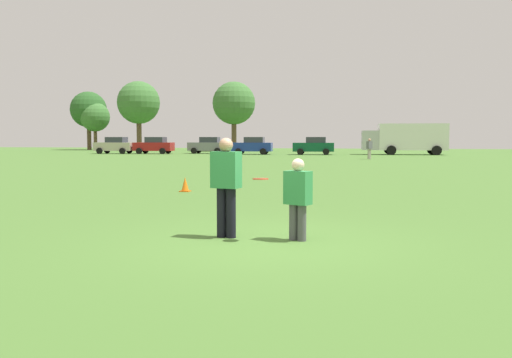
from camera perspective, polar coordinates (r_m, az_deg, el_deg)
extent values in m
plane|color=#47702D|center=(9.16, 0.67, -6.68)|extent=(157.54, 157.54, 0.00)
cylinder|color=black|center=(9.54, -3.68, -3.56)|extent=(0.17, 0.17, 0.88)
cylinder|color=black|center=(9.46, -2.67, -3.63)|extent=(0.17, 0.17, 0.88)
cube|color=#338C4C|center=(9.43, -3.20, 0.98)|extent=(0.54, 0.38, 0.64)
sphere|color=tan|center=(9.41, -3.21, 3.64)|extent=(0.24, 0.24, 0.24)
cylinder|color=#4C4C51|center=(9.22, 4.89, -4.66)|extent=(0.15, 0.15, 0.62)
cylinder|color=#4C4C51|center=(9.30, 4.00, -4.57)|extent=(0.15, 0.15, 0.62)
cube|color=#338C4C|center=(9.18, 4.47, -0.93)|extent=(0.50, 0.41, 0.57)
sphere|color=beige|center=(9.16, 4.48, 1.50)|extent=(0.22, 0.22, 0.22)
cylinder|color=#E54C33|center=(9.06, 0.48, 0.01)|extent=(0.27, 0.27, 0.04)
cube|color=#D8590C|center=(17.72, -7.53, -1.28)|extent=(0.32, 0.32, 0.03)
cone|color=orange|center=(17.70, -7.54, -0.51)|extent=(0.24, 0.24, 0.45)
cube|color=#B7AD99|center=(60.91, -14.80, 3.35)|extent=(4.29, 2.03, 0.90)
cube|color=#2D333D|center=(60.81, -14.59, 4.03)|extent=(2.09, 1.75, 0.64)
cylinder|color=black|center=(60.53, -16.30, 2.89)|extent=(0.67, 0.26, 0.66)
cylinder|color=black|center=(62.35, -15.53, 2.95)|extent=(0.67, 0.26, 0.66)
cylinder|color=black|center=(59.50, -14.01, 2.91)|extent=(0.67, 0.26, 0.66)
cylinder|color=black|center=(61.35, -13.30, 2.97)|extent=(0.67, 0.26, 0.66)
cube|color=maroon|center=(59.50, -10.81, 3.40)|extent=(4.29, 2.03, 0.90)
cube|color=#2D333D|center=(59.41, -10.59, 4.09)|extent=(2.09, 1.75, 0.64)
cylinder|color=black|center=(59.01, -12.31, 2.93)|extent=(0.67, 0.26, 0.66)
cylinder|color=black|center=(60.89, -11.65, 2.98)|extent=(0.67, 0.26, 0.66)
cylinder|color=black|center=(58.15, -9.91, 2.95)|extent=(0.67, 0.26, 0.66)
cylinder|color=black|center=(60.05, -9.31, 3.00)|extent=(0.67, 0.26, 0.66)
cube|color=slate|center=(59.67, -5.16, 3.46)|extent=(4.29, 2.03, 0.90)
cube|color=#2D333D|center=(59.61, -4.93, 4.15)|extent=(2.09, 1.75, 0.64)
cylinder|color=black|center=(59.03, -6.61, 3.00)|extent=(0.67, 0.26, 0.66)
cylinder|color=black|center=(60.97, -6.13, 3.05)|extent=(0.67, 0.26, 0.66)
cylinder|color=black|center=(58.42, -4.14, 3.01)|extent=(0.67, 0.26, 0.66)
cylinder|color=black|center=(60.37, -3.73, 3.05)|extent=(0.67, 0.26, 0.66)
cube|color=navy|center=(56.42, -0.43, 3.42)|extent=(4.29, 2.03, 0.90)
cube|color=#2D333D|center=(56.37, -0.18, 4.16)|extent=(2.09, 1.75, 0.64)
cylinder|color=black|center=(55.66, -1.91, 2.95)|extent=(0.67, 0.26, 0.66)
cylinder|color=black|center=(57.62, -1.56, 3.00)|extent=(0.67, 0.26, 0.66)
cylinder|color=black|center=(55.26, 0.75, 2.94)|extent=(0.67, 0.26, 0.66)
cylinder|color=black|center=(57.24, 1.01, 2.99)|extent=(0.67, 0.26, 0.66)
cube|color=#0C4C2D|center=(55.76, 6.13, 3.39)|extent=(4.29, 2.03, 0.90)
cube|color=#2D333D|center=(55.75, 6.39, 4.13)|extent=(2.09, 1.75, 0.64)
cylinder|color=black|center=(54.84, 4.72, 2.91)|extent=(0.67, 0.26, 0.66)
cylinder|color=black|center=(56.84, 4.85, 2.96)|extent=(0.67, 0.26, 0.66)
cylinder|color=black|center=(54.74, 7.45, 2.89)|extent=(0.67, 0.26, 0.66)
cylinder|color=black|center=(56.74, 7.48, 2.94)|extent=(0.67, 0.26, 0.66)
cube|color=white|center=(57.60, 16.26, 4.31)|extent=(6.93, 2.87, 2.70)
cube|color=#B2B2B7|center=(57.17, 12.07, 4.04)|extent=(1.92, 2.40, 2.00)
cylinder|color=black|center=(55.99, 14.18, 2.98)|extent=(0.97, 0.33, 0.96)
cylinder|color=black|center=(58.71, 13.91, 3.04)|extent=(0.97, 0.33, 0.96)
cylinder|color=black|center=(56.61, 18.64, 2.89)|extent=(0.97, 0.33, 0.96)
cylinder|color=black|center=(59.31, 18.17, 2.96)|extent=(0.97, 0.33, 0.96)
cylinder|color=gray|center=(44.60, 11.86, 2.61)|extent=(0.16, 0.16, 0.86)
cylinder|color=gray|center=(44.73, 12.01, 2.62)|extent=(0.16, 0.16, 0.86)
cube|color=#595960|center=(44.65, 11.95, 3.55)|extent=(0.50, 0.53, 0.61)
sphere|color=tan|center=(44.65, 11.96, 4.08)|extent=(0.23, 0.23, 0.23)
cylinder|color=brown|center=(81.13, -17.29, 4.25)|extent=(0.60, 0.60, 3.60)
sphere|color=#285623|center=(81.22, -17.36, 7.06)|extent=(5.14, 5.14, 5.14)
cylinder|color=brown|center=(79.94, -16.68, 4.02)|extent=(0.49, 0.49, 2.93)
sphere|color=#3D7033|center=(79.99, -16.73, 6.34)|extent=(4.18, 4.18, 4.18)
cylinder|color=brown|center=(75.64, -12.30, 4.53)|extent=(0.68, 0.68, 4.07)
sphere|color=#3D7033|center=(75.79, -12.36, 7.93)|extent=(5.81, 5.81, 5.81)
cylinder|color=brown|center=(69.48, -2.35, 4.55)|extent=(0.64, 0.64, 3.85)
sphere|color=#3D7033|center=(69.62, -2.36, 8.06)|extent=(5.49, 5.49, 5.49)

